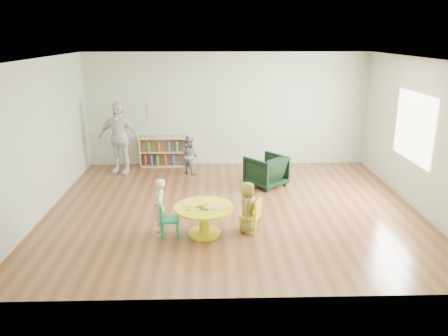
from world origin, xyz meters
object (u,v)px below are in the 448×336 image
Objects in this scene: bookshelf at (163,152)px; adult_caretaker at (119,138)px; armchair at (266,171)px; kid_chair_right at (252,215)px; kid_chair_left at (167,218)px; child_left at (159,207)px; activity_table at (204,215)px; toddler at (190,155)px; child_right at (248,207)px.

adult_caretaker is (-0.97, -0.54, 0.49)m from bookshelf.
kid_chair_right is at bearing 37.72° from armchair.
kid_chair_left is 0.59× the size of child_left.
bookshelf is (-1.89, 3.93, 0.05)m from kid_chair_right.
adult_caretaker is at bearing -164.92° from child_left.
activity_table is 0.83× the size of bookshelf.
adult_caretaker is at bearing -150.94° from bookshelf.
activity_table is 0.62m from kid_chair_left.
bookshelf is 1.58× the size of armchair.
kid_chair_right is at bearing 149.67° from toddler.
bookshelf is (-0.47, 4.02, 0.06)m from kid_chair_left.
kid_chair_right is 0.49× the size of bookshelf.
bookshelf is at bearing 179.04° from child_left.
bookshelf is at bearing -73.41° from armchair.
child_right is at bearing 35.81° from armchair.
kid_chair_left is 0.65× the size of toddler.
kid_chair_right is 2.39m from armchair.
child_left is at bearing 114.17° from kid_chair_right.
adult_caretaker is at bearing -57.20° from armchair.
kid_chair_right is 4.36m from bookshelf.
kid_chair_right is at bearing 85.61° from child_left.
armchair is 0.85× the size of child_right.
toddler is at bearing -42.97° from bookshelf.
child_left is at bearing 178.17° from activity_table.
kid_chair_right is 0.15m from child_right.
child_left reaches higher than armchair.
kid_chair_left is 0.22m from child_left.
child_right reaches higher than bookshelf.
toddler is (0.22, 3.38, 0.14)m from kid_chair_left.
toddler is (-1.71, 0.95, 0.10)m from armchair.
activity_table is 1.31× the size of armchair.
armchair is 0.85× the size of toddler.
bookshelf reaches higher than activity_table.
child_right is 3.46m from toddler.
adult_caretaker reaches higher than child_right.
kid_chair_left is at bearing 116.29° from kid_chair_right.
adult_caretaker reaches higher than toddler.
toddler is at bearing 40.09° from child_right.
bookshelf is 4.32m from child_right.
adult_caretaker is (-1.45, 3.48, 0.55)m from kid_chair_left.
kid_chair_left is 0.48× the size of bookshelf.
armchair is (0.52, 2.33, 0.03)m from kid_chair_right.
kid_chair_right is (0.80, 0.07, -0.03)m from activity_table.
kid_chair_right is 3.50m from toddler.
activity_table is 1.74× the size of kid_chair_left.
armchair is (1.93, 2.42, 0.04)m from kid_chair_left.
kid_chair_right is 0.61× the size of child_left.
kid_chair_left is (-0.62, -0.03, -0.04)m from activity_table.
toddler is (0.34, 3.33, -0.04)m from child_left.
kid_chair_left is at bearing -83.27° from bookshelf.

